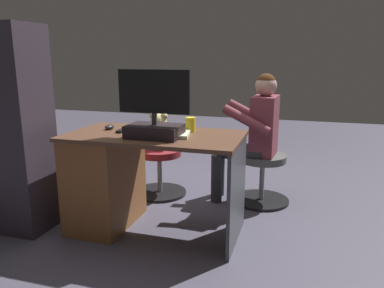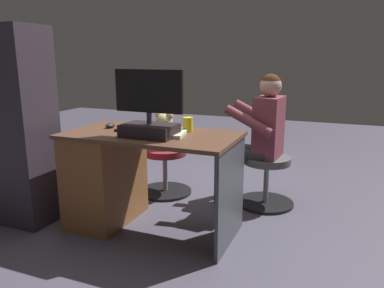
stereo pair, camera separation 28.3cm
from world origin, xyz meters
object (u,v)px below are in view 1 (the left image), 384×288
object	(u,v)px
person	(254,129)
computer_mouse	(109,127)
office_chair_teddy	(160,168)
keyboard	(148,131)
cup	(190,125)
monitor	(154,118)
visitor_chair	(262,175)
tv_remote	(124,130)
teddy_bear	(159,132)
desk	(116,176)

from	to	relation	value
person	computer_mouse	bearing A→B (deg)	35.93
person	office_chair_teddy	bearing A→B (deg)	4.61
keyboard	cup	size ratio (longest dim) A/B	3.96
monitor	office_chair_teddy	size ratio (longest dim) A/B	1.00
office_chair_teddy	visitor_chair	xyz separation A→B (m)	(-0.95, -0.08, 0.00)
tv_remote	visitor_chair	xyz separation A→B (m)	(-0.95, -0.78, -0.50)
monitor	visitor_chair	bearing A→B (deg)	-125.59
computer_mouse	person	xyz separation A→B (m)	(-1.00, -0.72, -0.10)
cup	teddy_bear	size ratio (longest dim) A/B	0.31
desk	tv_remote	world-z (taller)	tv_remote
keyboard	teddy_bear	size ratio (longest dim) A/B	1.21
visitor_chair	teddy_bear	bearing A→B (deg)	3.92
cup	office_chair_teddy	bearing A→B (deg)	-50.00
teddy_bear	office_chair_teddy	bearing A→B (deg)	90.00
tv_remote	office_chair_teddy	distance (m)	0.86
desk	tv_remote	distance (m)	0.36
desk	computer_mouse	xyz separation A→B (m)	(0.07, -0.07, 0.36)
person	cup	bearing A→B (deg)	58.94
office_chair_teddy	cup	bearing A→B (deg)	130.00
keyboard	cup	xyz separation A→B (m)	(-0.29, -0.10, 0.04)
keyboard	person	bearing A→B (deg)	-132.30
office_chair_teddy	person	xyz separation A→B (m)	(-0.86, -0.07, 0.41)
cup	teddy_bear	distance (m)	0.77
teddy_bear	person	bearing A→B (deg)	-176.15
desk	cup	world-z (taller)	cup
visitor_chair	person	size ratio (longest dim) A/B	0.43
visitor_chair	office_chair_teddy	bearing A→B (deg)	4.61
visitor_chair	monitor	bearing A→B (deg)	54.41
desk	keyboard	distance (m)	0.44
desk	visitor_chair	world-z (taller)	desk
office_chair_teddy	tv_remote	bearing A→B (deg)	90.10
teddy_bear	person	size ratio (longest dim) A/B	0.30
monitor	computer_mouse	world-z (taller)	monitor
desk	teddy_bear	size ratio (longest dim) A/B	3.60
keyboard	computer_mouse	xyz separation A→B (m)	(0.32, -0.02, 0.01)
keyboard	visitor_chair	size ratio (longest dim) A/B	0.85
keyboard	visitor_chair	bearing A→B (deg)	-135.59
tv_remote	cup	bearing A→B (deg)	-159.82
teddy_bear	visitor_chair	xyz separation A→B (m)	(-0.95, -0.06, -0.34)
computer_mouse	person	size ratio (longest dim) A/B	0.08
person	desk	bearing A→B (deg)	40.57
visitor_chair	person	world-z (taller)	person
tv_remote	visitor_chair	bearing A→B (deg)	-136.24
cup	office_chair_teddy	world-z (taller)	cup
teddy_bear	monitor	bearing A→B (deg)	109.67
cup	teddy_bear	xyz separation A→B (m)	(0.48, -0.58, -0.20)
office_chair_teddy	teddy_bear	distance (m)	0.34
desk	monitor	size ratio (longest dim) A/B	2.50
desk	cup	xyz separation A→B (m)	(-0.54, -0.16, 0.40)
desk	monitor	world-z (taller)	monitor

